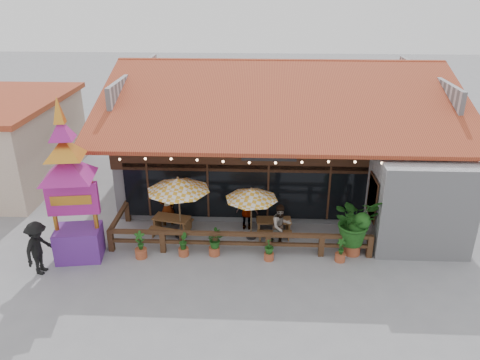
{
  "coord_description": "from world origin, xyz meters",
  "views": [
    {
      "loc": [
        -0.88,
        -15.69,
        9.71
      ],
      "look_at": [
        -1.65,
        1.5,
        2.19
      ],
      "focal_mm": 35.0,
      "sensor_mm": 36.0,
      "label": 1
    }
  ],
  "objects_px": {
    "umbrella_right": "(251,194)",
    "tropical_plant": "(355,222)",
    "pedestrian": "(38,248)",
    "picnic_table_left": "(172,222)",
    "picnic_table_right": "(274,224)",
    "thai_sign_tower": "(68,172)",
    "umbrella_left": "(178,185)"
  },
  "relations": [
    {
      "from": "umbrella_right",
      "to": "pedestrian",
      "type": "distance_m",
      "value": 7.92
    },
    {
      "from": "picnic_table_left",
      "to": "tropical_plant",
      "type": "height_order",
      "value": "tropical_plant"
    },
    {
      "from": "picnic_table_right",
      "to": "tropical_plant",
      "type": "height_order",
      "value": "tropical_plant"
    },
    {
      "from": "picnic_table_right",
      "to": "thai_sign_tower",
      "type": "relative_size",
      "value": 0.22
    },
    {
      "from": "umbrella_left",
      "to": "picnic_table_right",
      "type": "height_order",
      "value": "umbrella_left"
    },
    {
      "from": "umbrella_left",
      "to": "pedestrian",
      "type": "bearing_deg",
      "value": -149.61
    },
    {
      "from": "umbrella_right",
      "to": "pedestrian",
      "type": "relative_size",
      "value": 1.24
    },
    {
      "from": "picnic_table_left",
      "to": "thai_sign_tower",
      "type": "relative_size",
      "value": 0.26
    },
    {
      "from": "umbrella_left",
      "to": "tropical_plant",
      "type": "xyz_separation_m",
      "value": [
        6.7,
        -0.92,
        -0.96
      ]
    },
    {
      "from": "tropical_plant",
      "to": "pedestrian",
      "type": "relative_size",
      "value": 1.18
    },
    {
      "from": "umbrella_right",
      "to": "thai_sign_tower",
      "type": "xyz_separation_m",
      "value": [
        -6.35,
        -1.7,
        1.54
      ]
    },
    {
      "from": "umbrella_left",
      "to": "tropical_plant",
      "type": "height_order",
      "value": "umbrella_left"
    },
    {
      "from": "umbrella_left",
      "to": "umbrella_right",
      "type": "bearing_deg",
      "value": 1.22
    },
    {
      "from": "picnic_table_left",
      "to": "picnic_table_right",
      "type": "bearing_deg",
      "value": 0.87
    },
    {
      "from": "thai_sign_tower",
      "to": "picnic_table_left",
      "type": "bearing_deg",
      "value": 32.37
    },
    {
      "from": "picnic_table_right",
      "to": "thai_sign_tower",
      "type": "xyz_separation_m",
      "value": [
        -7.26,
        -2.03,
        3.03
      ]
    },
    {
      "from": "picnic_table_left",
      "to": "picnic_table_right",
      "type": "distance_m",
      "value": 4.17
    },
    {
      "from": "picnic_table_right",
      "to": "picnic_table_left",
      "type": "bearing_deg",
      "value": -179.13
    },
    {
      "from": "umbrella_right",
      "to": "tropical_plant",
      "type": "distance_m",
      "value": 4.03
    },
    {
      "from": "umbrella_right",
      "to": "picnic_table_right",
      "type": "xyz_separation_m",
      "value": [
        0.91,
        0.33,
        -1.49
      ]
    },
    {
      "from": "picnic_table_left",
      "to": "thai_sign_tower",
      "type": "xyz_separation_m",
      "value": [
        -3.1,
        -1.96,
        3.01
      ]
    },
    {
      "from": "picnic_table_left",
      "to": "picnic_table_right",
      "type": "xyz_separation_m",
      "value": [
        4.17,
        0.06,
        -0.02
      ]
    },
    {
      "from": "umbrella_right",
      "to": "picnic_table_left",
      "type": "bearing_deg",
      "value": 175.29
    },
    {
      "from": "umbrella_left",
      "to": "picnic_table_right",
      "type": "bearing_deg",
      "value": 5.97
    },
    {
      "from": "picnic_table_right",
      "to": "thai_sign_tower",
      "type": "bearing_deg",
      "value": -164.41
    },
    {
      "from": "umbrella_right",
      "to": "tropical_plant",
      "type": "relative_size",
      "value": 1.05
    },
    {
      "from": "thai_sign_tower",
      "to": "tropical_plant",
      "type": "bearing_deg",
      "value": 3.98
    },
    {
      "from": "umbrella_left",
      "to": "umbrella_right",
      "type": "distance_m",
      "value": 2.86
    },
    {
      "from": "thai_sign_tower",
      "to": "pedestrian",
      "type": "bearing_deg",
      "value": -134.93
    },
    {
      "from": "picnic_table_left",
      "to": "thai_sign_tower",
      "type": "distance_m",
      "value": 4.75
    },
    {
      "from": "umbrella_left",
      "to": "tropical_plant",
      "type": "distance_m",
      "value": 6.83
    },
    {
      "from": "umbrella_right",
      "to": "picnic_table_left",
      "type": "xyz_separation_m",
      "value": [
        -3.25,
        0.27,
        -1.47
      ]
    }
  ]
}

